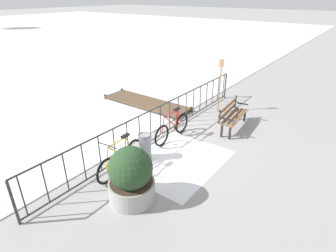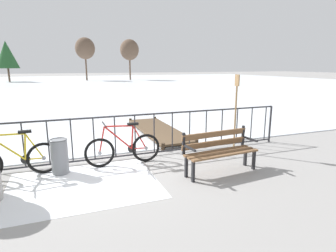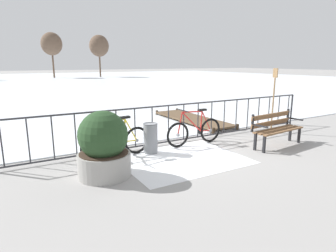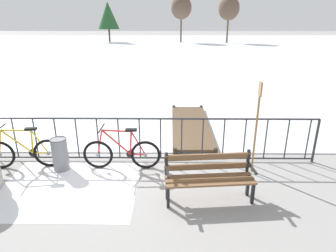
{
  "view_description": "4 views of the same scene",
  "coord_description": "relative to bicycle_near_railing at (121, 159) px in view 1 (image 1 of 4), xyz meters",
  "views": [
    {
      "loc": [
        -5.97,
        -4.7,
        4.08
      ],
      "look_at": [
        -0.32,
        -0.53,
        0.66
      ],
      "focal_mm": 29.24,
      "sensor_mm": 36.0,
      "label": 1
    },
    {
      "loc": [
        -1.08,
        -6.29,
        2.2
      ],
      "look_at": [
        1.47,
        0.37,
        0.63
      ],
      "focal_mm": 29.62,
      "sensor_mm": 36.0,
      "label": 2
    },
    {
      "loc": [
        -4.22,
        -6.4,
        2.15
      ],
      "look_at": [
        -0.86,
        -0.63,
        0.67
      ],
      "focal_mm": 30.69,
      "sensor_mm": 36.0,
      "label": 3
    },
    {
      "loc": [
        1.2,
        -6.15,
        3.14
      ],
      "look_at": [
        1.12,
        0.32,
        0.76
      ],
      "focal_mm": 31.15,
      "sensor_mm": 36.0,
      "label": 4
    }
  ],
  "objects": [
    {
      "name": "ground_plane",
      "position": [
        2.05,
        0.35,
        -0.37
      ],
      "size": [
        160.0,
        160.0,
        0.0
      ],
      "primitive_type": "plane",
      "color": "gray"
    },
    {
      "name": "snow_patch",
      "position": [
        1.23,
        -0.85,
        -0.36
      ],
      "size": [
        2.71,
        2.16,
        0.01
      ],
      "primitive_type": "cube",
      "color": "white",
      "rests_on": "ground"
    },
    {
      "name": "railing_fence",
      "position": [
        2.05,
        0.35,
        0.19
      ],
      "size": [
        9.06,
        0.06,
        1.07
      ],
      "color": "#2D2D33",
      "rests_on": "ground"
    },
    {
      "name": "bicycle_near_railing",
      "position": [
        0.0,
        0.0,
        0.0
      ],
      "size": [
        1.71,
        0.52,
        0.97
      ],
      "color": "black",
      "rests_on": "ground"
    },
    {
      "name": "bicycle_second",
      "position": [
        2.17,
        -0.01,
        0.0
      ],
      "size": [
        1.71,
        0.52,
        0.97
      ],
      "color": "black",
      "rests_on": "ground"
    },
    {
      "name": "park_bench",
      "position": [
        3.94,
        -1.15,
        0.14
      ],
      "size": [
        1.64,
        0.63,
        0.89
      ],
      "color": "brown",
      "rests_on": "ground"
    },
    {
      "name": "planter_with_shrub",
      "position": [
        -0.59,
        -0.93,
        0.23
      ],
      "size": [
        1.01,
        1.01,
        1.28
      ],
      "color": "#9E9B96",
      "rests_on": "ground"
    },
    {
      "name": "trash_bin",
      "position": [
        0.83,
        -0.08,
        0.0
      ],
      "size": [
        0.35,
        0.35,
        0.73
      ],
      "color": "gray",
      "rests_on": "ground"
    },
    {
      "name": "oar_upright",
      "position": [
        5.02,
        -0.12,
        0.77
      ],
      "size": [
        0.04,
        0.16,
        1.98
      ],
      "color": "#937047",
      "rests_on": "ground"
    },
    {
      "name": "wooden_dock",
      "position": [
        3.84,
        2.5,
        -0.25
      ],
      "size": [
        1.1,
        3.8,
        0.2
      ],
      "color": "brown",
      "rests_on": "ground"
    }
  ]
}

